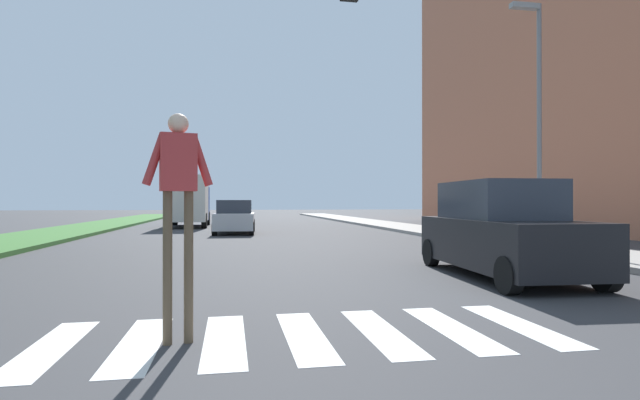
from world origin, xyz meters
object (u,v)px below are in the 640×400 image
(street_lamp_right, at_px, (536,103))
(sedan_midblock, at_px, (235,218))
(truck_box_delivery, at_px, (189,201))
(pedestrian_performer, at_px, (178,190))
(suv_crossing, at_px, (502,231))

(street_lamp_right, relative_size, sedan_midblock, 1.77)
(truck_box_delivery, bearing_deg, pedestrian_performer, -85.59)
(street_lamp_right, bearing_deg, sedan_midblock, 130.25)
(pedestrian_performer, height_order, sedan_midblock, pedestrian_performer)
(suv_crossing, height_order, sedan_midblock, suv_crossing)
(pedestrian_performer, xyz_separation_m, sedan_midblock, (0.78, 18.81, -0.90))
(street_lamp_right, distance_m, truck_box_delivery, 21.54)
(pedestrian_performer, height_order, suv_crossing, pedestrian_performer)
(suv_crossing, bearing_deg, sedan_midblock, 109.36)
(pedestrian_performer, distance_m, sedan_midblock, 18.85)
(sedan_midblock, xyz_separation_m, truck_box_delivery, (-2.77, 7.06, 0.87))
(sedan_midblock, distance_m, truck_box_delivery, 7.63)
(suv_crossing, distance_m, sedan_midblock, 15.95)
(street_lamp_right, height_order, sedan_midblock, street_lamp_right)
(suv_crossing, bearing_deg, truck_box_delivery, 110.04)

